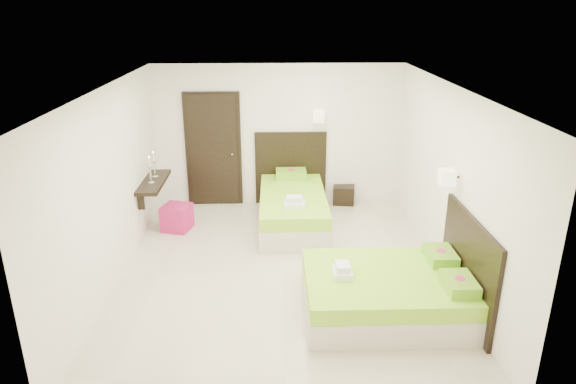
{
  "coord_description": "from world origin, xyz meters",
  "views": [
    {
      "loc": [
        -0.1,
        -6.43,
        3.58
      ],
      "look_at": [
        0.1,
        0.3,
        1.1
      ],
      "focal_mm": 32.0,
      "sensor_mm": 36.0,
      "label": 1
    }
  ],
  "objects_px": {
    "bed_single": "(293,205)",
    "ottoman": "(177,217)",
    "nightstand": "(344,194)",
    "bed_double": "(393,291)"
  },
  "relations": [
    {
      "from": "nightstand",
      "to": "ottoman",
      "type": "bearing_deg",
      "value": -149.82
    },
    {
      "from": "bed_single",
      "to": "bed_double",
      "type": "height_order",
      "value": "bed_single"
    },
    {
      "from": "nightstand",
      "to": "ottoman",
      "type": "xyz_separation_m",
      "value": [
        -2.96,
        -1.12,
        0.04
      ]
    },
    {
      "from": "bed_double",
      "to": "ottoman",
      "type": "height_order",
      "value": "bed_double"
    },
    {
      "from": "bed_single",
      "to": "ottoman",
      "type": "distance_m",
      "value": 1.96
    },
    {
      "from": "bed_single",
      "to": "bed_double",
      "type": "relative_size",
      "value": 1.11
    },
    {
      "from": "bed_single",
      "to": "bed_double",
      "type": "distance_m",
      "value": 2.98
    },
    {
      "from": "bed_single",
      "to": "bed_double",
      "type": "bearing_deg",
      "value": -68.04
    },
    {
      "from": "bed_double",
      "to": "ottoman",
      "type": "distance_m",
      "value": 3.99
    },
    {
      "from": "bed_double",
      "to": "nightstand",
      "type": "xyz_separation_m",
      "value": [
        -0.11,
        3.68,
        -0.12
      ]
    }
  ]
}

